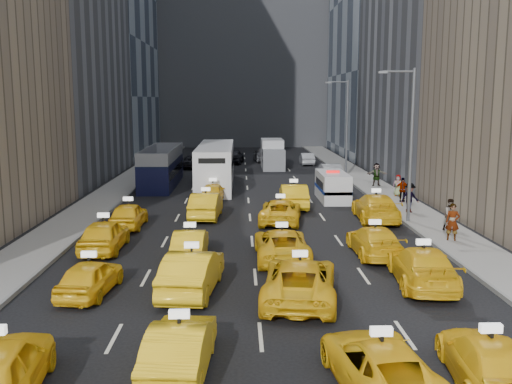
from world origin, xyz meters
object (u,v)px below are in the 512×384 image
taxi_3 (488,361)px  pedestrian_0 (453,222)px  city_bus (216,166)px  taxi_1 (180,347)px  taxi_2 (380,365)px  double_decker (162,167)px  box_truck (272,154)px  nypd_van (333,187)px

taxi_3 → pedestrian_0: bearing=-100.7°
taxi_3 → city_bus: 35.26m
taxi_1 → taxi_2: 5.22m
double_decker → city_bus: size_ratio=0.82×
city_bus → box_truck: (5.51, 12.64, -0.24)m
taxi_3 → nypd_van: 27.20m
taxi_1 → box_truck: (5.10, 45.95, 0.76)m
double_decker → pedestrian_0: double_decker is taller
city_bus → box_truck: city_bus is taller
taxi_2 → double_decker: 36.19m
nypd_van → taxi_2: bearing=-97.6°
taxi_2 → taxi_1: bearing=-17.7°
taxi_3 → double_decker: bearing=-63.2°
taxi_1 → pedestrian_0: 18.40m
taxi_2 → double_decker: bearing=-80.1°
taxi_3 → box_truck: 46.98m
double_decker → box_truck: double_decker is taller
nypd_van → box_truck: box_truck is taller
city_bus → double_decker: bearing=167.4°
taxi_3 → double_decker: size_ratio=0.41×
pedestrian_0 → nypd_van: bearing=127.6°
taxi_2 → nypd_van: nypd_van is taller
box_truck → double_decker: bearing=-125.4°
nypd_van → pedestrian_0: 13.30m
taxi_1 → pedestrian_0: pedestrian_0 is taller
double_decker → box_truck: bearing=57.1°
box_truck → pedestrian_0: box_truck is taller
taxi_2 → city_bus: bearing=-87.1°
double_decker → city_bus: bearing=1.7°
taxi_3 → double_decker: 36.98m
city_bus → box_truck: bearing=58.8°
taxi_1 → double_decker: bearing=-77.9°
nypd_van → box_truck: size_ratio=0.75×
taxi_2 → box_truck: 47.00m
nypd_van → box_truck: bearing=98.5°
box_truck → nypd_van: bearing=-76.6°
taxi_3 → box_truck: (-2.81, 46.89, 0.81)m
taxi_2 → pedestrian_0: bearing=-122.7°
nypd_van → double_decker: bearing=150.0°
taxi_1 → city_bus: (-0.40, 33.32, 1.01)m
double_decker → box_truck: (10.09, 12.25, -0.10)m
city_bus → nypd_van: bearing=-46.6°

